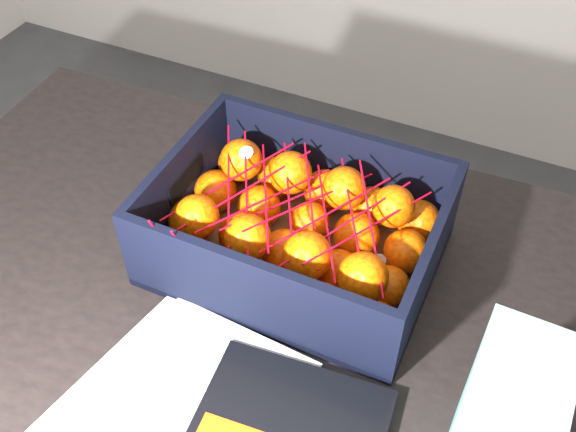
% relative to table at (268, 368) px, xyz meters
% --- Properties ---
extents(table, '(1.24, 0.86, 0.75)m').
position_rel_table_xyz_m(table, '(0.00, 0.00, 0.00)').
color(table, black).
rests_on(table, ground).
extents(produce_crate, '(0.37, 0.28, 0.13)m').
position_rel_table_xyz_m(produce_crate, '(-0.01, 0.12, 0.14)').
color(produce_crate, olive).
rests_on(produce_crate, table).
extents(clementine_heap, '(0.35, 0.26, 0.11)m').
position_rel_table_xyz_m(clementine_heap, '(-0.01, 0.12, 0.15)').
color(clementine_heap, '#F85305').
rests_on(clementine_heap, produce_crate).
extents(mesh_net, '(0.30, 0.25, 0.09)m').
position_rel_table_xyz_m(mesh_net, '(-0.02, 0.12, 0.20)').
color(mesh_net, red).
rests_on(mesh_net, clementine_heap).
extents(retail_carton, '(0.09, 0.13, 0.19)m').
position_rel_table_xyz_m(retail_carton, '(0.29, -0.07, 0.20)').
color(retail_carton, silver).
rests_on(retail_carton, table).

